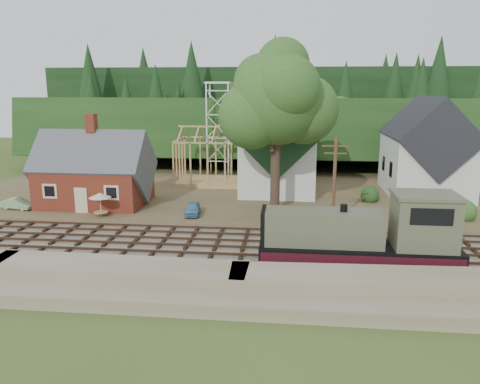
# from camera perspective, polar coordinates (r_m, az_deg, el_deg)

# --- Properties ---
(ground) EXTENTS (140.00, 140.00, 0.00)m
(ground) POSITION_cam_1_polar(r_m,az_deg,el_deg) (35.33, 0.41, -6.96)
(ground) COLOR #384C1E
(ground) RESTS_ON ground
(embankment) EXTENTS (64.00, 5.00, 1.60)m
(embankment) POSITION_cam_1_polar(r_m,az_deg,el_deg) (27.54, -1.39, -12.95)
(embankment) COLOR #7F7259
(embankment) RESTS_ON ground
(railroad_bed) EXTENTS (64.00, 11.00, 0.16)m
(railroad_bed) POSITION_cam_1_polar(r_m,az_deg,el_deg) (35.30, 0.41, -6.83)
(railroad_bed) COLOR #726B5B
(railroad_bed) RESTS_ON ground
(village_flat) EXTENTS (64.00, 26.00, 0.30)m
(village_flat) POSITION_cam_1_polar(r_m,az_deg,el_deg) (52.52, 2.35, -0.14)
(village_flat) COLOR brown
(village_flat) RESTS_ON ground
(hillside) EXTENTS (70.00, 28.96, 12.74)m
(hillside) POSITION_cam_1_polar(r_m,az_deg,el_deg) (76.09, 3.55, 3.81)
(hillside) COLOR #1E3F19
(hillside) RESTS_ON ground
(ridge) EXTENTS (80.00, 20.00, 12.00)m
(ridge) POSITION_cam_1_polar(r_m,az_deg,el_deg) (91.91, 4.01, 5.38)
(ridge) COLOR black
(ridge) RESTS_ON ground
(depot) EXTENTS (10.80, 7.41, 9.00)m
(depot) POSITION_cam_1_polar(r_m,az_deg,el_deg) (48.89, -17.26, 1.97)
(depot) COLOR #5E1D15
(depot) RESTS_ON village_flat
(church) EXTENTS (8.40, 15.17, 13.00)m
(church) POSITION_cam_1_polar(r_m,az_deg,el_deg) (53.20, 4.68, 5.50)
(church) COLOR silver
(church) RESTS_ON village_flat
(farmhouse) EXTENTS (8.40, 10.80, 10.60)m
(farmhouse) POSITION_cam_1_polar(r_m,az_deg,el_deg) (54.57, 21.75, 4.48)
(farmhouse) COLOR silver
(farmhouse) RESTS_ON village_flat
(timber_frame) EXTENTS (8.20, 6.20, 6.99)m
(timber_frame) POSITION_cam_1_polar(r_m,az_deg,el_deg) (56.52, -3.44, 3.99)
(timber_frame) COLOR tan
(timber_frame) RESTS_ON village_flat
(lattice_tower) EXTENTS (3.20, 3.20, 12.12)m
(lattice_tower) POSITION_cam_1_polar(r_m,az_deg,el_deg) (61.79, -2.60, 11.07)
(lattice_tower) COLOR silver
(lattice_tower) RESTS_ON village_flat
(big_tree) EXTENTS (10.90, 8.40, 14.70)m
(big_tree) POSITION_cam_1_polar(r_m,az_deg,el_deg) (43.20, 4.69, 10.50)
(big_tree) COLOR #38281E
(big_tree) RESTS_ON village_flat
(telegraph_pole_near) EXTENTS (2.20, 0.28, 8.00)m
(telegraph_pole_near) POSITION_cam_1_polar(r_m,az_deg,el_deg) (39.22, 11.42, 1.24)
(telegraph_pole_near) COLOR #4C331E
(telegraph_pole_near) RESTS_ON ground
(locomotive) EXTENTS (12.83, 3.21, 5.11)m
(locomotive) POSITION_cam_1_polar(r_m,az_deg,el_deg) (32.03, 15.17, -5.31)
(locomotive) COLOR black
(locomotive) RESTS_ON railroad_bed
(car_blue) EXTENTS (1.71, 3.46, 1.13)m
(car_blue) POSITION_cam_1_polar(r_m,az_deg,el_deg) (43.37, -5.81, -2.04)
(car_blue) COLOR #5491B4
(car_blue) RESTS_ON village_flat
(car_green) EXTENTS (3.36, 1.68, 1.06)m
(car_green) POSITION_cam_1_polar(r_m,az_deg,el_deg) (49.96, -25.49, -1.30)
(car_green) COLOR #8BB57D
(car_green) RESTS_ON village_flat
(patio_set) EXTENTS (1.98, 1.98, 2.21)m
(patio_set) POSITION_cam_1_polar(r_m,az_deg,el_deg) (44.11, -16.70, -0.51)
(patio_set) COLOR silver
(patio_set) RESTS_ON village_flat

